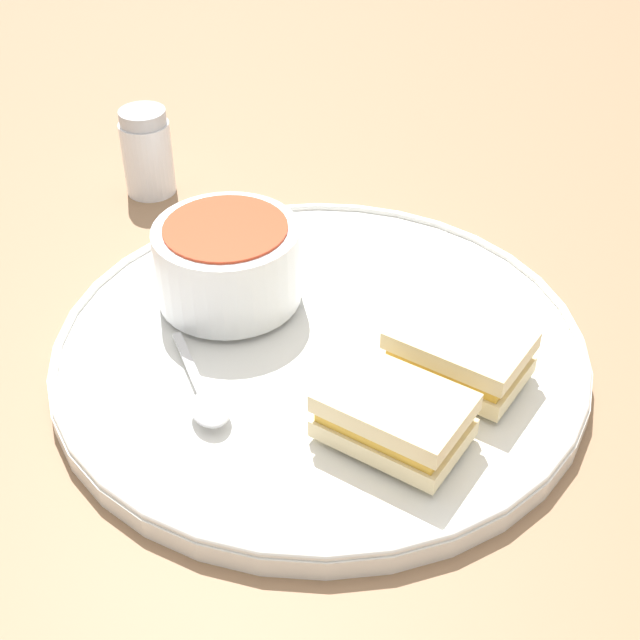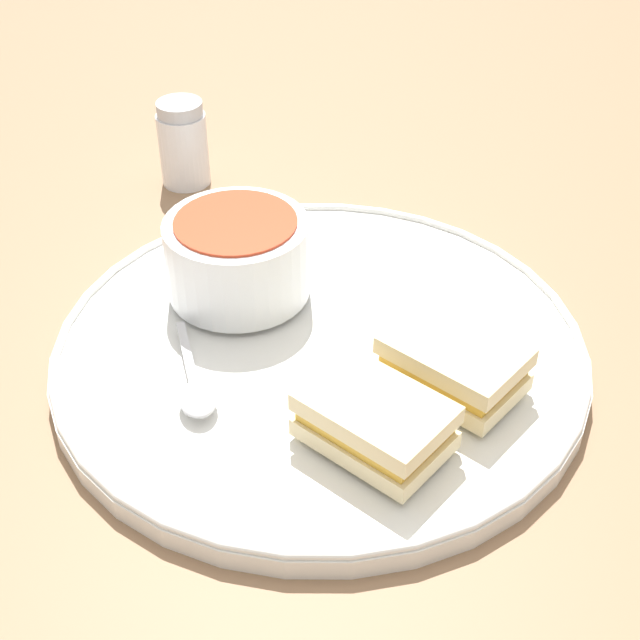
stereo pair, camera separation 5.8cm
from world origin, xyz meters
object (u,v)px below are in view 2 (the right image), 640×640
at_px(soup_bowl, 238,256).
at_px(salt_shaker, 183,144).
at_px(spoon, 196,393).
at_px(sandwich_half_far, 453,363).
at_px(sandwich_half_near, 375,421).

distance_m(soup_bowl, salt_shaker, 0.21).
xyz_separation_m(spoon, salt_shaker, (-0.13, 0.28, 0.02)).
bearing_deg(sandwich_half_far, salt_shaker, 142.12).
distance_m(soup_bowl, sandwich_half_near, 0.18).
distance_m(spoon, salt_shaker, 0.31).
xyz_separation_m(soup_bowl, sandwich_half_near, (0.13, -0.12, -0.01)).
bearing_deg(sandwich_half_near, soup_bowl, 137.93).
height_order(sandwich_half_far, salt_shaker, salt_shaker).
bearing_deg(spoon, sandwich_half_far, 80.03).
bearing_deg(spoon, salt_shaker, 173.36).
height_order(soup_bowl, sandwich_half_near, soup_bowl).
bearing_deg(salt_shaker, sandwich_half_near, -48.85).
bearing_deg(soup_bowl, spoon, -82.27).
xyz_separation_m(sandwich_half_near, sandwich_half_far, (0.03, 0.06, 0.00)).
distance_m(sandwich_half_near, salt_shaker, 0.38).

